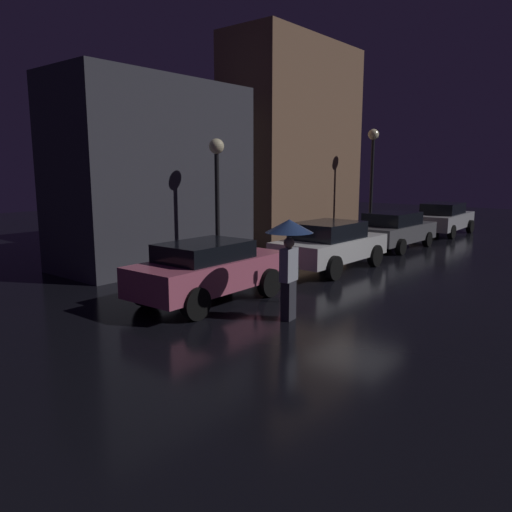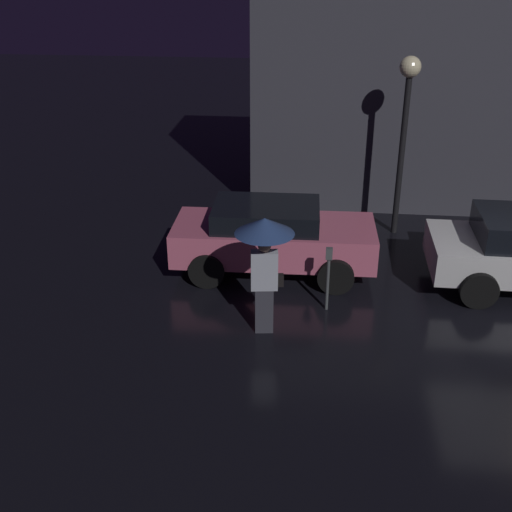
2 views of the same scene
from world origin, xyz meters
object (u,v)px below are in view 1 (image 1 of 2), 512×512
(street_lamp_near, at_px, (217,175))
(street_lamp_far, at_px, (372,160))
(parked_car_white, at_px, (330,244))
(pedestrian_with_umbrella, at_px, (289,243))
(parked_car_pink, at_px, (209,269))
(parked_car_silver, at_px, (443,218))
(parked_car_grey, at_px, (393,230))
(parking_meter, at_px, (286,270))

(street_lamp_near, xyz_separation_m, street_lamp_far, (9.78, -0.26, 0.57))
(parked_car_white, relative_size, street_lamp_far, 0.88)
(pedestrian_with_umbrella, distance_m, street_lamp_far, 13.37)
(parked_car_pink, height_order, street_lamp_far, street_lamp_far)
(parked_car_pink, distance_m, parked_car_silver, 16.19)
(parked_car_grey, height_order, parked_car_silver, parked_car_silver)
(parked_car_white, relative_size, street_lamp_near, 1.05)
(parked_car_white, distance_m, street_lamp_far, 8.09)
(street_lamp_near, relative_size, street_lamp_far, 0.83)
(parked_car_white, bearing_deg, street_lamp_far, 18.16)
(parked_car_silver, relative_size, pedestrian_with_umbrella, 2.10)
(parked_car_grey, distance_m, street_lamp_far, 3.98)
(parked_car_pink, distance_m, street_lamp_near, 4.21)
(parked_car_grey, height_order, parking_meter, parked_car_grey)
(parked_car_white, height_order, street_lamp_near, street_lamp_near)
(street_lamp_far, bearing_deg, parked_car_grey, -134.15)
(parked_car_pink, height_order, parking_meter, parked_car_pink)
(pedestrian_with_umbrella, bearing_deg, street_lamp_near, 52.71)
(street_lamp_near, height_order, street_lamp_far, street_lamp_far)
(parked_car_pink, relative_size, street_lamp_far, 0.84)
(parking_meter, bearing_deg, street_lamp_far, 17.29)
(parked_car_silver, bearing_deg, street_lamp_near, 167.99)
(parked_car_grey, distance_m, parked_car_silver, 5.63)
(pedestrian_with_umbrella, xyz_separation_m, street_lamp_near, (2.70, 4.66, 1.35))
(pedestrian_with_umbrella, bearing_deg, parked_car_pink, 83.76)
(parked_car_grey, relative_size, street_lamp_near, 1.06)
(parked_car_white, xyz_separation_m, parking_meter, (-4.12, -1.28, -0.03))
(parked_car_pink, relative_size, parked_car_silver, 0.92)
(parking_meter, distance_m, street_lamp_far, 12.24)
(pedestrian_with_umbrella, bearing_deg, street_lamp_far, 12.23)
(parked_car_white, distance_m, parking_meter, 4.31)
(parked_car_grey, relative_size, pedestrian_with_umbrella, 2.01)
(parking_meter, xyz_separation_m, street_lamp_near, (1.60, 3.80, 2.21))
(parked_car_silver, xyz_separation_m, pedestrian_with_umbrella, (-16.15, -2.33, 0.86))
(parked_car_pink, height_order, parked_car_silver, parked_car_silver)
(parked_car_grey, xyz_separation_m, pedestrian_with_umbrella, (-10.52, -2.38, 0.89))
(parked_car_grey, relative_size, parking_meter, 3.42)
(parking_meter, height_order, street_lamp_near, street_lamp_near)
(parked_car_pink, bearing_deg, street_lamp_far, 8.21)
(parked_car_pink, relative_size, parked_car_grey, 0.95)
(parked_car_grey, xyz_separation_m, street_lamp_near, (-7.81, 2.28, 2.24))
(parking_meter, height_order, street_lamp_far, street_lamp_far)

